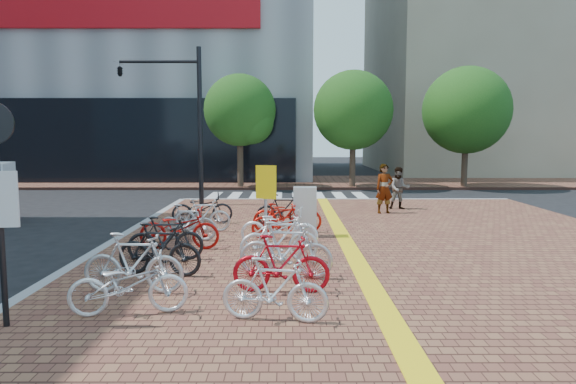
{
  "coord_description": "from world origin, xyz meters",
  "views": [
    {
      "loc": [
        0.49,
        -9.89,
        2.83
      ],
      "look_at": [
        0.52,
        4.17,
        1.3
      ],
      "focal_mm": 32.0,
      "sensor_mm": 36.0,
      "label": 1
    }
  ],
  "objects_px": {
    "bike_1": "(133,263)",
    "bike_8": "(275,290)",
    "pedestrian_b": "(399,188)",
    "bike_0": "(128,284)",
    "bike_4": "(179,228)",
    "bike_5": "(187,222)",
    "bike_3": "(166,238)",
    "bike_10": "(286,250)",
    "bike_15": "(283,210)",
    "bike_2": "(159,249)",
    "utility_box": "(305,212)",
    "bike_12": "(279,228)",
    "bike_14": "(287,215)",
    "bike_6": "(203,215)",
    "traffic_light_pole": "(163,97)",
    "bike_7": "(202,208)",
    "pedestrian_a": "(384,189)",
    "bike_9": "(281,264)",
    "yellow_sign": "(266,189)",
    "bike_13": "(281,221)",
    "bike_11": "(279,239)"
  },
  "relations": [
    {
      "from": "bike_1",
      "to": "bike_8",
      "type": "height_order",
      "value": "bike_1"
    },
    {
      "from": "pedestrian_b",
      "to": "bike_0",
      "type": "bearing_deg",
      "value": -115.63
    },
    {
      "from": "bike_4",
      "to": "bike_5",
      "type": "relative_size",
      "value": 1.22
    },
    {
      "from": "bike_3",
      "to": "bike_4",
      "type": "height_order",
      "value": "bike_4"
    },
    {
      "from": "bike_10",
      "to": "bike_15",
      "type": "bearing_deg",
      "value": 10.69
    },
    {
      "from": "bike_2",
      "to": "bike_5",
      "type": "bearing_deg",
      "value": 13.28
    },
    {
      "from": "utility_box",
      "to": "bike_12",
      "type": "bearing_deg",
      "value": -114.37
    },
    {
      "from": "bike_14",
      "to": "pedestrian_b",
      "type": "relative_size",
      "value": 1.23
    },
    {
      "from": "bike_6",
      "to": "traffic_light_pole",
      "type": "bearing_deg",
      "value": 22.79
    },
    {
      "from": "bike_7",
      "to": "pedestrian_a",
      "type": "distance_m",
      "value": 6.4
    },
    {
      "from": "bike_3",
      "to": "pedestrian_a",
      "type": "relative_size",
      "value": 0.94
    },
    {
      "from": "bike_8",
      "to": "bike_9",
      "type": "xyz_separation_m",
      "value": [
        0.08,
        1.39,
        0.03
      ]
    },
    {
      "from": "bike_8",
      "to": "bike_12",
      "type": "bearing_deg",
      "value": 10.01
    },
    {
      "from": "bike_12",
      "to": "yellow_sign",
      "type": "distance_m",
      "value": 1.2
    },
    {
      "from": "bike_15",
      "to": "traffic_light_pole",
      "type": "xyz_separation_m",
      "value": [
        -4.65,
        4.76,
        3.72
      ]
    },
    {
      "from": "pedestrian_b",
      "to": "bike_12",
      "type": "bearing_deg",
      "value": -118.5
    },
    {
      "from": "bike_1",
      "to": "pedestrian_b",
      "type": "height_order",
      "value": "pedestrian_b"
    },
    {
      "from": "bike_8",
      "to": "bike_15",
      "type": "height_order",
      "value": "bike_15"
    },
    {
      "from": "bike_7",
      "to": "pedestrian_a",
      "type": "height_order",
      "value": "pedestrian_a"
    },
    {
      "from": "bike_10",
      "to": "bike_15",
      "type": "xyz_separation_m",
      "value": [
        -0.1,
        5.74,
        -0.06
      ]
    },
    {
      "from": "bike_8",
      "to": "bike_13",
      "type": "height_order",
      "value": "bike_8"
    },
    {
      "from": "bike_10",
      "to": "pedestrian_a",
      "type": "xyz_separation_m",
      "value": [
        3.43,
        8.25,
        0.32
      ]
    },
    {
      "from": "bike_2",
      "to": "bike_6",
      "type": "xyz_separation_m",
      "value": [
        0.09,
        4.58,
        -0.04
      ]
    },
    {
      "from": "bike_15",
      "to": "pedestrian_a",
      "type": "xyz_separation_m",
      "value": [
        3.53,
        2.51,
        0.38
      ]
    },
    {
      "from": "bike_1",
      "to": "bike_3",
      "type": "height_order",
      "value": "bike_1"
    },
    {
      "from": "bike_2",
      "to": "traffic_light_pole",
      "type": "xyz_separation_m",
      "value": [
        -2.3,
        10.33,
        3.68
      ]
    },
    {
      "from": "bike_14",
      "to": "yellow_sign",
      "type": "xyz_separation_m",
      "value": [
        -0.55,
        -1.29,
        0.85
      ]
    },
    {
      "from": "bike_10",
      "to": "pedestrian_b",
      "type": "bearing_deg",
      "value": -14.61
    },
    {
      "from": "bike_6",
      "to": "bike_9",
      "type": "xyz_separation_m",
      "value": [
        2.27,
        -5.68,
        0.03
      ]
    },
    {
      "from": "bike_6",
      "to": "bike_3",
      "type": "bearing_deg",
      "value": 175.97
    },
    {
      "from": "bike_10",
      "to": "pedestrian_a",
      "type": "height_order",
      "value": "pedestrian_a"
    },
    {
      "from": "bike_2",
      "to": "bike_7",
      "type": "relative_size",
      "value": 0.93
    },
    {
      "from": "bike_10",
      "to": "bike_3",
      "type": "bearing_deg",
      "value": 71.93
    },
    {
      "from": "bike_1",
      "to": "bike_5",
      "type": "height_order",
      "value": "bike_1"
    },
    {
      "from": "yellow_sign",
      "to": "bike_3",
      "type": "bearing_deg",
      "value": -136.72
    },
    {
      "from": "bike_9",
      "to": "bike_15",
      "type": "height_order",
      "value": "bike_9"
    },
    {
      "from": "bike_2",
      "to": "bike_14",
      "type": "bearing_deg",
      "value": -17.75
    },
    {
      "from": "bike_5",
      "to": "utility_box",
      "type": "bearing_deg",
      "value": -71.53
    },
    {
      "from": "bike_10",
      "to": "bike_14",
      "type": "xyz_separation_m",
      "value": [
        0.04,
        4.62,
        -0.04
      ]
    },
    {
      "from": "bike_7",
      "to": "utility_box",
      "type": "distance_m",
      "value": 3.69
    },
    {
      "from": "bike_9",
      "to": "traffic_light_pole",
      "type": "relative_size",
      "value": 0.28
    },
    {
      "from": "bike_7",
      "to": "bike_2",
      "type": "bearing_deg",
      "value": 172.45
    },
    {
      "from": "bike_3",
      "to": "bike_11",
      "type": "distance_m",
      "value": 2.47
    },
    {
      "from": "bike_9",
      "to": "bike_5",
      "type": "bearing_deg",
      "value": 32.65
    },
    {
      "from": "utility_box",
      "to": "traffic_light_pole",
      "type": "relative_size",
      "value": 0.22
    },
    {
      "from": "bike_15",
      "to": "yellow_sign",
      "type": "height_order",
      "value": "yellow_sign"
    },
    {
      "from": "bike_2",
      "to": "bike_12",
      "type": "relative_size",
      "value": 0.9
    },
    {
      "from": "bike_0",
      "to": "bike_1",
      "type": "xyz_separation_m",
      "value": [
        -0.24,
        1.05,
        0.07
      ]
    },
    {
      "from": "traffic_light_pole",
      "to": "bike_15",
      "type": "bearing_deg",
      "value": -45.71
    },
    {
      "from": "bike_1",
      "to": "utility_box",
      "type": "relative_size",
      "value": 1.31
    }
  ]
}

